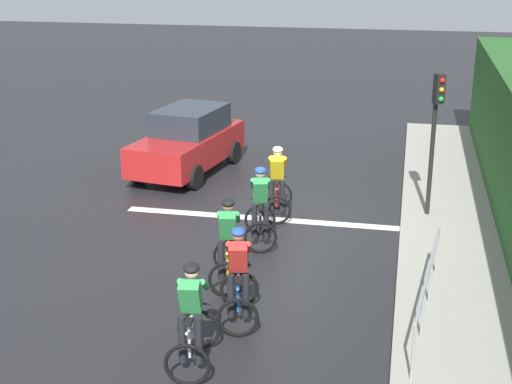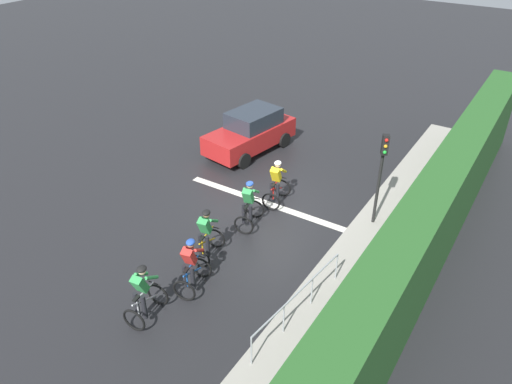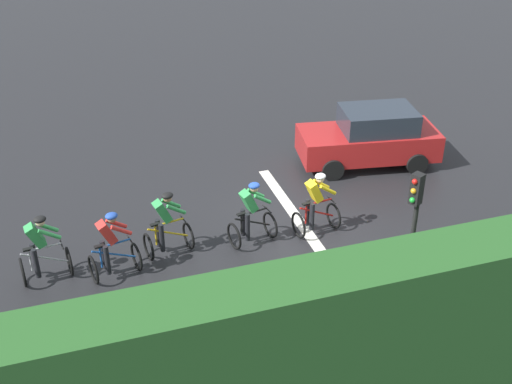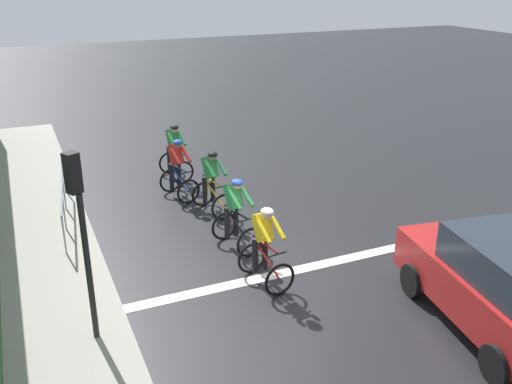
% 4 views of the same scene
% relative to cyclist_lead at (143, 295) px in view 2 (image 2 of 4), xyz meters
% --- Properties ---
extents(ground_plane, '(80.00, 80.00, 0.00)m').
position_rel_cyclist_lead_xyz_m(ground_plane, '(-0.03, -6.32, -0.80)').
color(ground_plane, black).
extents(sidewalk_kerb, '(2.80, 23.76, 0.12)m').
position_rel_cyclist_lead_xyz_m(sidewalk_kerb, '(-4.28, -4.32, -0.74)').
color(sidewalk_kerb, '#9E998E').
rests_on(sidewalk_kerb, ground).
extents(stone_wall_low, '(0.44, 23.76, 0.44)m').
position_rel_cyclist_lead_xyz_m(stone_wall_low, '(-5.18, -4.32, -0.58)').
color(stone_wall_low, gray).
rests_on(stone_wall_low, ground).
extents(hedge_wall, '(1.10, 23.76, 3.10)m').
position_rel_cyclist_lead_xyz_m(hedge_wall, '(-5.48, -4.32, 0.75)').
color(hedge_wall, '#265623').
rests_on(hedge_wall, ground).
extents(road_marking_stop_line, '(7.00, 0.30, 0.01)m').
position_rel_cyclist_lead_xyz_m(road_marking_stop_line, '(-0.03, -6.37, -0.79)').
color(road_marking_stop_line, silver).
rests_on(road_marking_stop_line, ground).
extents(cyclist_lead, '(0.80, 1.15, 1.66)m').
position_rel_cyclist_lead_xyz_m(cyclist_lead, '(0.00, 0.00, 0.00)').
color(cyclist_lead, black).
rests_on(cyclist_lead, ground).
extents(cyclist_second, '(0.89, 1.20, 1.66)m').
position_rel_cyclist_lead_xyz_m(cyclist_second, '(-0.35, -1.50, 0.00)').
color(cyclist_second, black).
rests_on(cyclist_second, ground).
extents(cyclist_mid, '(0.86, 1.18, 1.66)m').
position_rel_cyclist_lead_xyz_m(cyclist_mid, '(0.15, -2.83, 0.00)').
color(cyclist_mid, black).
rests_on(cyclist_mid, ground).
extents(cyclist_fourth, '(0.89, 1.20, 1.66)m').
position_rel_cyclist_lead_xyz_m(cyclist_fourth, '(-0.02, -4.88, 0.00)').
color(cyclist_fourth, black).
rests_on(cyclist_fourth, ground).
extents(cyclist_trailing, '(0.82, 1.16, 1.66)m').
position_rel_cyclist_lead_xyz_m(cyclist_trailing, '(-0.07, -6.55, 0.00)').
color(cyclist_trailing, black).
rests_on(cyclist_trailing, ground).
extents(car_red, '(2.38, 4.32, 1.76)m').
position_rel_cyclist_lead_xyz_m(car_red, '(2.95, -9.56, 0.08)').
color(car_red, '#B21E1E').
rests_on(car_red, ground).
extents(traffic_light_near_crossing, '(0.27, 0.29, 3.34)m').
position_rel_cyclist_lead_xyz_m(traffic_light_near_crossing, '(-3.49, -7.11, 1.43)').
color(traffic_light_near_crossing, black).
rests_on(traffic_light_near_crossing, ground).
extents(pedestrian_railing_kerbside, '(0.46, 3.80, 1.03)m').
position_rel_cyclist_lead_xyz_m(pedestrian_railing_kerbside, '(-3.38, -2.04, 0.00)').
color(pedestrian_railing_kerbside, '#999EA3').
rests_on(pedestrian_railing_kerbside, ground).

